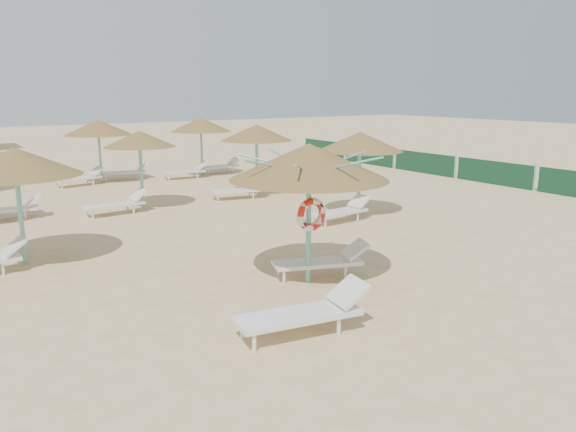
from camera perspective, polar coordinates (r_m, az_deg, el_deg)
ground at (r=11.81m, az=2.55°, el=-6.95°), size 120.00×120.00×0.00m
main_palapa at (r=11.38m, az=2.15°, el=5.48°), size 3.26×3.26×2.92m
lounger_main_a at (r=9.39m, az=1.92°, el=-9.70°), size 2.33×1.03×0.82m
lounger_main_b at (r=12.20m, az=3.65°, el=-4.56°), size 2.14×1.27×0.75m
palapa_field at (r=20.73m, az=-14.88°, el=7.68°), size 14.51×14.13×2.72m
windbreak_fence at (r=28.18m, az=13.71°, el=5.25°), size 0.08×19.84×1.10m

